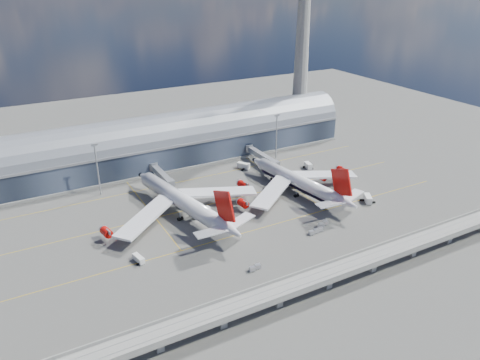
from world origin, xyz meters
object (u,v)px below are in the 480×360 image
floodlight_mast_right (276,135)px  cargo_train_0 (255,268)px  cargo_train_1 (316,231)px  service_truck_5 (243,166)px  cargo_train_2 (323,224)px  service_truck_0 (139,259)px  service_truck_1 (129,234)px  service_truck_4 (308,166)px  control_tower (302,54)px  airliner_left (184,202)px  service_truck_2 (201,212)px  airliner_right (299,182)px  floodlight_mast_left (97,168)px  service_truck_3 (368,199)px

floodlight_mast_right → cargo_train_0: floodlight_mast_right is taller
floodlight_mast_right → cargo_train_1: 86.10m
service_truck_5 → cargo_train_2: 70.69m
floodlight_mast_right → cargo_train_0: (-66.59, -89.43, -12.77)m
service_truck_0 → cargo_train_2: 77.14m
service_truck_1 → service_truck_4: bearing=-72.6°
control_tower → service_truck_4: bearing=-119.6°
airliner_left → service_truck_2: (6.44, -3.44, -5.11)m
service_truck_5 → cargo_train_1: (-7.25, -73.87, -0.82)m
floodlight_mast_right → service_truck_0: bearing=-147.7°
airliner_right → service_truck_1: size_ratio=12.28×
floodlight_mast_left → cargo_train_1: bearing=-49.1°
cargo_train_0 → airliner_left: bearing=18.0°
floodlight_mast_left → floodlight_mast_right: bearing=0.0°
service_truck_0 → airliner_left: bearing=28.9°
floodlight_mast_right → service_truck_5: (-24.26, -5.23, -11.96)m
service_truck_1 → service_truck_5: 85.79m
service_truck_4 → cargo_train_1: bearing=-111.8°
cargo_train_0 → service_truck_1: bearing=48.0°
service_truck_1 → cargo_train_0: 54.42m
service_truck_1 → cargo_train_2: 80.02m
control_tower → service_truck_5: bearing=-150.7°
service_truck_3 → service_truck_4: 46.12m
airliner_right → service_truck_4: bearing=37.4°
cargo_train_0 → cargo_train_1: size_ratio=0.68×
service_truck_2 → service_truck_5: (42.33, 37.98, 0.01)m
floodlight_mast_left → service_truck_5: 76.85m
cargo_train_1 → floodlight_mast_left: bearing=47.9°
airliner_right → floodlight_mast_left: bearing=144.2°
service_truck_5 → cargo_train_1: size_ratio=0.95×
service_truck_5 → floodlight_mast_right: bearing=-19.8°
service_truck_3 → cargo_train_1: 39.65m
control_tower → service_truck_0: bearing=-145.9°
floodlight_mast_right → service_truck_3: 69.58m
airliner_left → cargo_train_0: size_ratio=15.23×
service_truck_3 → cargo_train_0: service_truck_3 is taller
airliner_left → service_truck_5: 59.99m
service_truck_0 → floodlight_mast_right: bearing=20.6°
airliner_right → service_truck_5: bearing=94.1°
airliner_right → service_truck_0: (-85.59, -19.57, -4.55)m
airliner_left → service_truck_2: 8.91m
floodlight_mast_right → service_truck_3: floodlight_mast_right is taller
service_truck_1 → service_truck_5: size_ratio=0.81×
airliner_left → airliner_right: size_ratio=1.09×
airliner_left → service_truck_2: bearing=-38.8°
airliner_left → airliner_right: (57.02, -4.98, -0.94)m
service_truck_0 → airliner_right: bearing=1.1°
service_truck_2 → service_truck_3: service_truck_3 is taller
cargo_train_2 → service_truck_2: bearing=64.8°
service_truck_5 → service_truck_2: bearing=-170.0°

